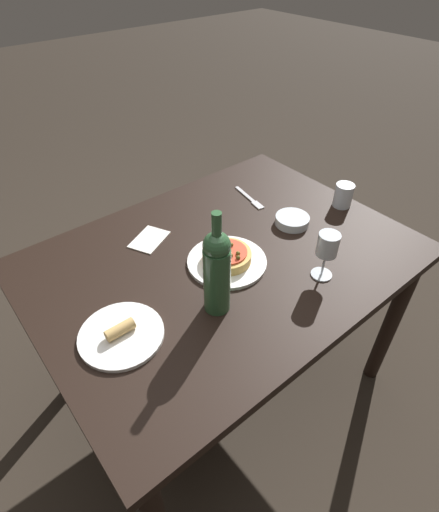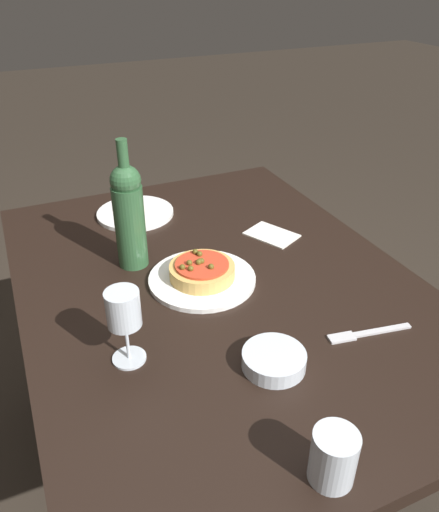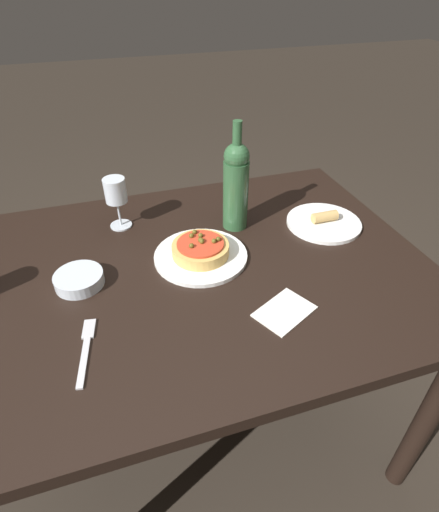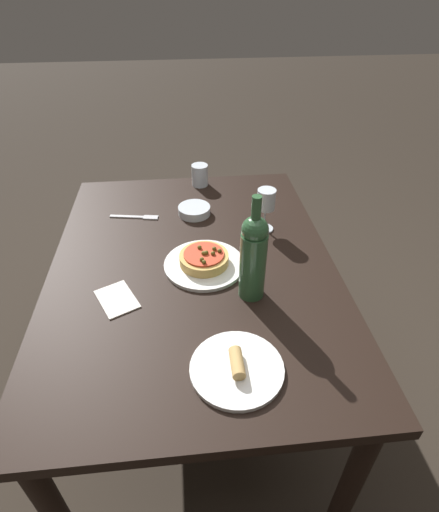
# 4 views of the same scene
# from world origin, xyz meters

# --- Properties ---
(ground_plane) EXTENTS (14.00, 14.00, 0.00)m
(ground_plane) POSITION_xyz_m (0.00, 0.00, 0.00)
(ground_plane) COLOR #2D261E
(dining_table) EXTENTS (1.24, 0.92, 0.75)m
(dining_table) POSITION_xyz_m (0.00, 0.00, 0.66)
(dining_table) COLOR black
(dining_table) RESTS_ON ground_plane
(dinner_plate) EXTENTS (0.26, 0.26, 0.01)m
(dinner_plate) POSITION_xyz_m (-0.02, -0.04, 0.76)
(dinner_plate) COLOR white
(dinner_plate) RESTS_ON dining_table
(pizza) EXTENTS (0.16, 0.16, 0.05)m
(pizza) POSITION_xyz_m (-0.02, -0.04, 0.78)
(pizza) COLOR tan
(pizza) RESTS_ON dinner_plate
(wine_glass) EXTENTS (0.07, 0.07, 0.16)m
(wine_glass) POSITION_xyz_m (0.18, -0.27, 0.87)
(wine_glass) COLOR silver
(wine_glass) RESTS_ON dining_table
(wine_bottle) EXTENTS (0.08, 0.08, 0.33)m
(wine_bottle) POSITION_xyz_m (-0.16, -0.16, 0.89)
(wine_bottle) COLOR #2D5633
(wine_bottle) RESTS_ON dining_table
(water_cup) EXTENTS (0.07, 0.07, 0.09)m
(water_cup) POSITION_xyz_m (0.55, -0.06, 0.80)
(water_cup) COLOR silver
(water_cup) RESTS_ON dining_table
(side_bowl) EXTENTS (0.12, 0.12, 0.03)m
(side_bowl) POSITION_xyz_m (0.31, -0.02, 0.77)
(side_bowl) COLOR silver
(side_bowl) RESTS_ON dining_table
(fork) EXTENTS (0.05, 0.19, 0.00)m
(fork) POSITION_xyz_m (0.30, 0.20, 0.75)
(fork) COLOR silver
(fork) RESTS_ON dining_table
(side_plate) EXTENTS (0.23, 0.23, 0.04)m
(side_plate) POSITION_xyz_m (-0.43, -0.09, 0.76)
(side_plate) COLOR white
(side_plate) RESTS_ON dining_table
(paper_napkin) EXTENTS (0.16, 0.15, 0.00)m
(paper_napkin) POSITION_xyz_m (-0.15, 0.23, 0.75)
(paper_napkin) COLOR silver
(paper_napkin) RESTS_ON dining_table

